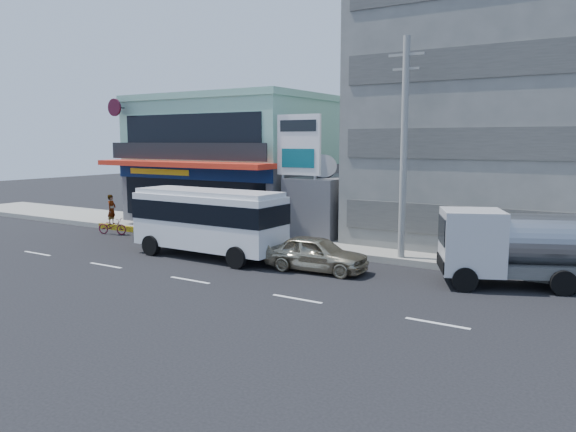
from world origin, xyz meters
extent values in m
plane|color=black|center=(0.00, 0.00, 0.00)|extent=(120.00, 120.00, 0.00)
cube|color=gray|center=(5.00, 9.50, 0.15)|extent=(70.00, 5.00, 0.30)
cube|color=#47474C|center=(-8.00, 14.00, 2.00)|extent=(12.00, 10.00, 4.00)
cube|color=#8AC4AC|center=(-8.00, 14.00, 6.00)|extent=(12.00, 10.00, 4.00)
cube|color=red|center=(-8.00, 8.20, 4.15)|extent=(12.40, 1.80, 0.30)
cube|color=#0B1D4D|center=(-8.00, 8.95, 3.60)|extent=(12.00, 0.12, 0.80)
cube|color=black|center=(-8.00, 8.98, 2.10)|extent=(11.00, 0.06, 2.60)
cube|color=gray|center=(10.00, 15.00, 7.00)|extent=(16.00, 12.00, 14.00)
cube|color=#47474C|center=(0.00, 12.00, 1.75)|extent=(3.00, 6.00, 3.50)
cylinder|color=slate|center=(0.00, 11.00, 3.58)|extent=(1.50, 1.50, 0.15)
cylinder|color=gray|center=(-1.50, 9.20, 3.25)|extent=(0.16, 0.16, 6.50)
cylinder|color=gray|center=(0.50, 9.20, 3.25)|extent=(0.16, 0.16, 6.50)
cube|color=white|center=(-0.50, 9.20, 5.30)|extent=(2.60, 0.18, 3.20)
cylinder|color=#999993|center=(6.00, 7.40, 5.00)|extent=(0.30, 0.30, 10.00)
cube|color=#999993|center=(6.00, 7.40, 9.20)|extent=(1.60, 0.12, 0.12)
cube|color=#999993|center=(6.00, 7.40, 8.60)|extent=(1.20, 0.10, 0.10)
cube|color=white|center=(-2.28, 3.85, 1.75)|extent=(7.66, 2.49, 2.51)
cube|color=black|center=(-2.28, 3.85, 2.24)|extent=(7.72, 2.55, 0.93)
cube|color=white|center=(-2.28, 3.85, 3.11)|extent=(7.44, 2.27, 0.22)
cylinder|color=black|center=(-4.91, 2.68, 0.49)|extent=(0.99, 0.32, 0.98)
cylinder|color=black|center=(-4.88, 5.08, 0.49)|extent=(0.99, 0.32, 0.98)
cylinder|color=black|center=(0.33, 2.62, 0.49)|extent=(0.99, 0.32, 0.98)
cylinder|color=black|center=(0.36, 5.02, 0.49)|extent=(0.99, 0.32, 0.98)
imported|color=tan|center=(3.47, 4.07, 0.76)|extent=(4.61, 2.17, 1.53)
cube|color=silver|center=(9.63, 5.21, 1.71)|extent=(2.92, 2.92, 2.40)
cube|color=#595956|center=(12.00, 6.26, 0.74)|extent=(7.58, 4.84, 0.46)
cylinder|color=gray|center=(12.85, 6.63, 1.85)|extent=(5.52, 3.86, 1.94)
cylinder|color=black|center=(9.72, 4.09, 0.46)|extent=(0.96, 0.63, 0.92)
cylinder|color=black|center=(8.87, 6.04, 0.46)|extent=(0.96, 0.63, 0.92)
cylinder|color=black|center=(12.85, 5.47, 0.46)|extent=(0.96, 0.63, 0.92)
cylinder|color=black|center=(11.99, 7.42, 0.46)|extent=(0.96, 0.63, 0.92)
imported|color=#540C1D|center=(-11.40, 5.87, 0.48)|extent=(1.95, 1.13, 0.97)
imported|color=#66594C|center=(-11.40, 5.87, 1.48)|extent=(0.59, 0.74, 1.78)
camera|label=1|loc=(14.94, -16.37, 5.52)|focal=35.00mm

